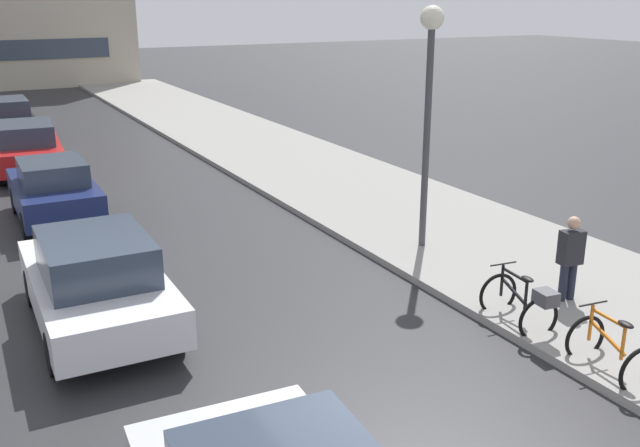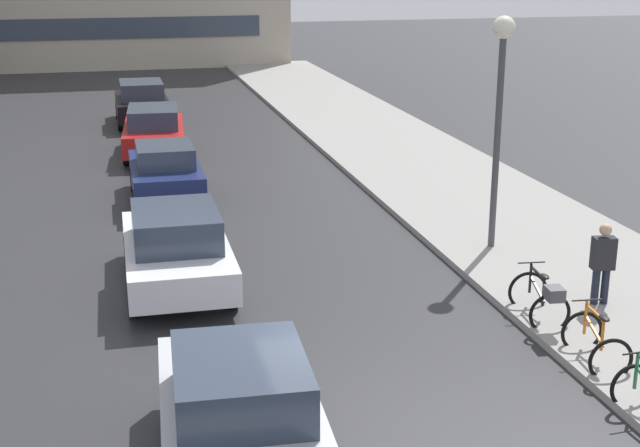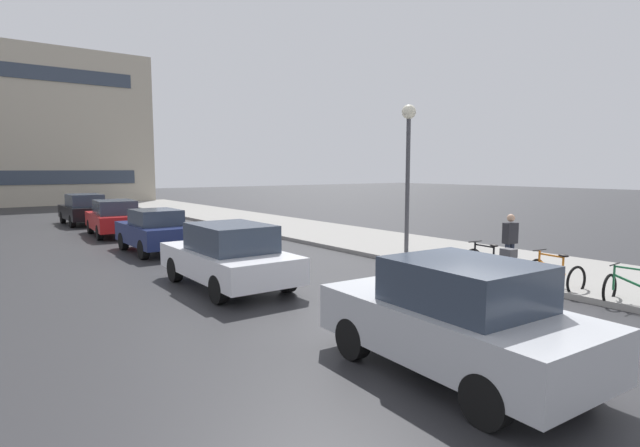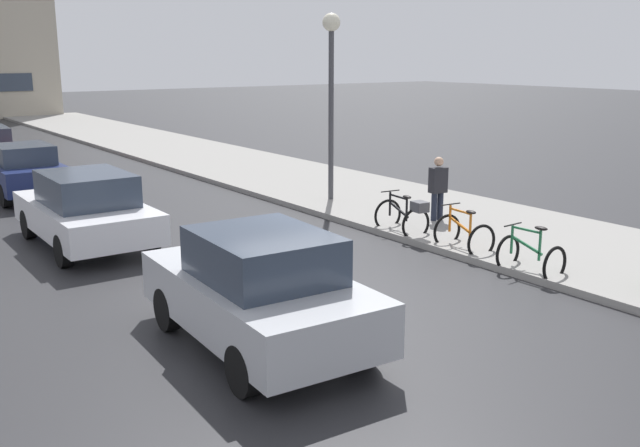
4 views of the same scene
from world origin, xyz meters
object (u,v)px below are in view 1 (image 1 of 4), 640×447
(streetlamp, at_px, (429,79))
(car_red, at_px, (28,148))
(bicycle_third, at_px, (524,303))
(car_navy, at_px, (54,191))
(car_white, at_px, (97,281))
(bicycle_second, at_px, (611,351))
(pedestrian, at_px, (570,257))
(car_black, at_px, (6,120))

(streetlamp, bearing_deg, car_red, 119.66)
(car_red, distance_m, streetlamp, 13.33)
(bicycle_third, xyz_separation_m, car_navy, (-5.71, 9.66, 0.28))
(bicycle_third, bearing_deg, car_white, 150.48)
(car_white, height_order, streetlamp, streetlamp)
(bicycle_second, relative_size, pedestrian, 0.72)
(bicycle_second, distance_m, car_navy, 12.74)
(pedestrian, bearing_deg, car_black, 109.11)
(bicycle_second, bearing_deg, pedestrian, 58.14)
(bicycle_second, height_order, bicycle_third, same)
(bicycle_second, distance_m, pedestrian, 2.44)
(car_navy, bearing_deg, streetlamp, -41.84)
(car_navy, height_order, pedestrian, pedestrian)
(car_white, height_order, car_red, car_white)
(bicycle_second, xyz_separation_m, car_red, (-5.72, 16.84, 0.40))
(car_black, height_order, streetlamp, streetlamp)
(bicycle_second, height_order, pedestrian, pedestrian)
(car_navy, xyz_separation_m, car_black, (-0.03, 11.08, 0.04))
(bicycle_second, distance_m, streetlamp, 6.44)
(car_red, bearing_deg, car_black, 90.90)
(bicycle_third, height_order, car_red, car_red)
(pedestrian, relative_size, streetlamp, 0.33)
(bicycle_second, distance_m, car_black, 23.17)
(car_black, xyz_separation_m, pedestrian, (7.07, -20.40, 0.11))
(bicycle_third, bearing_deg, car_navy, 120.58)
(bicycle_third, relative_size, car_white, 0.33)
(car_navy, distance_m, streetlamp, 9.18)
(car_white, bearing_deg, car_black, 89.22)
(streetlamp, bearing_deg, pedestrian, -81.33)
(car_navy, xyz_separation_m, pedestrian, (7.04, -9.32, 0.16))
(bicycle_third, distance_m, car_red, 16.18)
(bicycle_third, height_order, car_black, car_black)
(bicycle_third, height_order, pedestrian, pedestrian)
(car_navy, height_order, car_black, car_black)
(car_white, bearing_deg, car_navy, 87.55)
(car_white, bearing_deg, bicycle_third, -29.52)
(bicycle_third, relative_size, streetlamp, 0.29)
(car_navy, relative_size, car_red, 0.89)
(streetlamp, bearing_deg, bicycle_second, -97.49)
(car_red, distance_m, pedestrian, 16.38)
(car_white, distance_m, pedestrian, 7.91)
(car_red, bearing_deg, car_white, -91.57)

